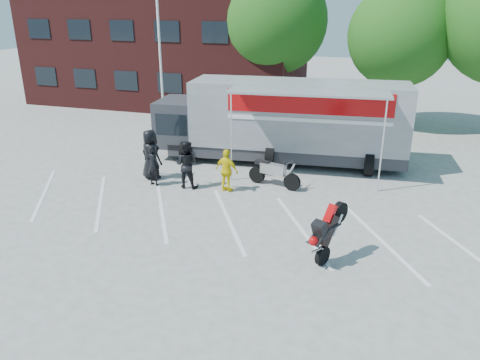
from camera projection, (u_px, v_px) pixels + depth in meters
The scene contains 13 objects.
ground at pixel (212, 231), 14.41m from camera, with size 100.00×100.00×0.00m, color #ACACA6.
parking_bay_lines at pixel (222, 218), 15.30m from camera, with size 18.00×5.00×0.01m, color white.
office_building at pixel (168, 50), 32.01m from camera, with size 18.00×8.00×7.00m, color #4E1A19.
flagpole at pixel (164, 35), 23.27m from camera, with size 1.61×0.12×8.00m.
tree_left at pixel (275, 21), 27.24m from camera, with size 6.12×6.12×8.64m.
tree_mid at pixel (400, 36), 24.59m from camera, with size 5.44×5.44×7.68m.
transporter_truck at pixel (285, 161), 20.73m from camera, with size 11.05×5.33×3.52m, color #94969C, non-canonical shape.
parked_motorcycle at pixel (274, 186), 17.94m from camera, with size 0.74×2.21×1.16m, color #A6A6AA, non-canonical shape.
stunt_bike_rider at pixel (334, 256), 13.01m from camera, with size 0.72×1.53×1.80m, color black, non-canonical shape.
spectator_leather_a at pixel (151, 155), 18.39m from camera, with size 0.98×0.64×2.00m, color black.
spectator_leather_b at pixel (153, 165), 17.78m from camera, with size 0.58×0.38×1.59m, color black.
spectator_leather_c at pixel (186, 164), 17.54m from camera, with size 0.89×0.69×1.82m, color black.
spectator_hivis at pixel (227, 171), 17.20m from camera, with size 0.95×0.40×1.62m, color yellow.
Camera 1 is at (4.73, -12.03, 6.63)m, focal length 35.00 mm.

